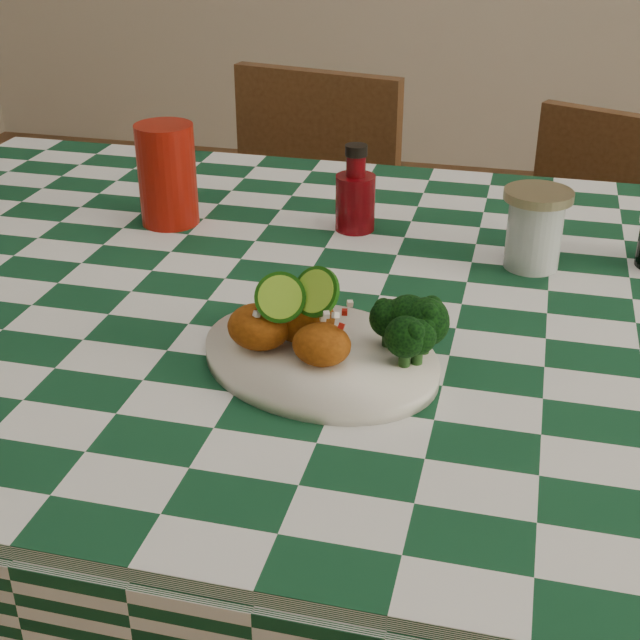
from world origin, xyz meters
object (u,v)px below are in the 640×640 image
(fried_chicken_pile, at_px, (304,314))
(mason_jar, at_px, (535,229))
(plate, at_px, (320,358))
(wooden_chair_left, at_px, (283,281))
(wooden_chair_right, at_px, (572,323))
(red_tumbler, at_px, (167,175))
(dining_table, at_px, (371,537))
(ketchup_bottle, at_px, (356,188))

(fried_chicken_pile, height_order, mason_jar, mason_jar)
(plate, distance_m, wooden_chair_left, 1.04)
(wooden_chair_right, bearing_deg, fried_chicken_pile, -87.44)
(wooden_chair_right, bearing_deg, wooden_chair_left, -157.80)
(fried_chicken_pile, relative_size, red_tumbler, 0.87)
(dining_table, xyz_separation_m, fried_chicken_pile, (-0.05, -0.18, 0.45))
(dining_table, distance_m, wooden_chair_right, 0.78)
(plate, xyz_separation_m, wooden_chair_left, (-0.31, 0.92, -0.37))
(wooden_chair_left, bearing_deg, dining_table, -54.02)
(dining_table, relative_size, mason_jar, 15.56)
(plate, xyz_separation_m, wooden_chair_right, (0.32, 0.91, -0.39))
(red_tumbler, bearing_deg, mason_jar, -3.63)
(wooden_chair_left, bearing_deg, ketchup_bottle, -52.13)
(plate, height_order, wooden_chair_left, wooden_chair_left)
(fried_chicken_pile, xyz_separation_m, mason_jar, (0.23, 0.32, -0.01))
(dining_table, distance_m, wooden_chair_left, 0.81)
(mason_jar, distance_m, wooden_chair_left, 0.90)
(dining_table, bearing_deg, ketchup_bottle, 110.07)
(dining_table, height_order, ketchup_bottle, ketchup_bottle)
(plate, xyz_separation_m, fried_chicken_pile, (-0.02, 0.00, 0.05))
(plate, xyz_separation_m, ketchup_bottle, (-0.04, 0.39, 0.05))
(fried_chicken_pile, height_order, wooden_chair_left, fried_chicken_pile)
(mason_jar, xyz_separation_m, wooden_chair_right, (0.10, 0.60, -0.43))
(plate, xyz_separation_m, mason_jar, (0.21, 0.32, 0.04))
(red_tumbler, distance_m, wooden_chair_left, 0.71)
(dining_table, height_order, mason_jar, mason_jar)
(plate, height_order, red_tumbler, red_tumbler)
(dining_table, bearing_deg, plate, -99.72)
(red_tumbler, distance_m, ketchup_bottle, 0.28)
(wooden_chair_left, bearing_deg, red_tumbler, -79.69)
(red_tumbler, distance_m, wooden_chair_right, 0.96)
(wooden_chair_left, height_order, wooden_chair_right, wooden_chair_left)
(ketchup_bottle, height_order, mason_jar, ketchup_bottle)
(plate, distance_m, red_tumbler, 0.48)
(plate, relative_size, wooden_chair_right, 0.33)
(red_tumbler, height_order, mason_jar, red_tumbler)
(fried_chicken_pile, relative_size, wooden_chair_left, 0.15)
(plate, distance_m, wooden_chair_right, 1.04)
(plate, relative_size, ketchup_bottle, 2.14)
(fried_chicken_pile, bearing_deg, wooden_chair_right, 69.95)
(fried_chicken_pile, height_order, red_tumbler, red_tumbler)
(fried_chicken_pile, xyz_separation_m, wooden_chair_left, (-0.29, 0.92, -0.42))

